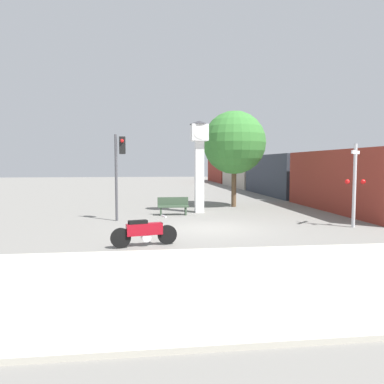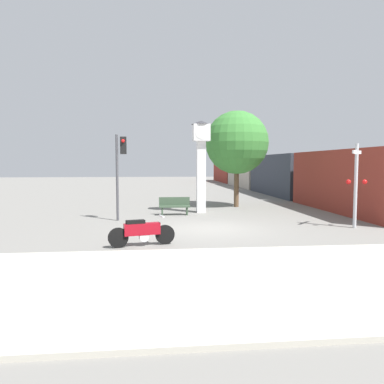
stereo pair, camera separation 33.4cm
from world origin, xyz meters
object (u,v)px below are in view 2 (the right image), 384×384
at_px(street_tree, 237,143).
at_px(clock_tower, 201,153).
at_px(railroad_crossing_signal, 356,182).
at_px(bench, 175,206).
at_px(freight_train, 264,173).
at_px(motorcycle, 142,232).
at_px(traffic_light, 120,161).

bearing_deg(street_tree, clock_tower, -136.16).
distance_m(clock_tower, railroad_crossing_signal, 8.07).
bearing_deg(bench, street_tree, 39.14).
distance_m(freight_train, bench, 19.89).
height_order(clock_tower, bench, clock_tower).
bearing_deg(street_tree, bench, -140.86).
bearing_deg(clock_tower, motorcycle, -110.33).
xyz_separation_m(traffic_light, railroad_crossing_signal, (9.81, -3.07, -0.85)).
bearing_deg(motorcycle, street_tree, 47.98).
xyz_separation_m(freight_train, street_tree, (-5.94, -13.92, 2.23)).
relative_size(street_tree, bench, 3.66).
distance_m(motorcycle, freight_train, 26.95).
relative_size(motorcycle, bench, 1.34).
height_order(traffic_light, bench, traffic_light).
relative_size(motorcycle, clock_tower, 0.43).
bearing_deg(railroad_crossing_signal, motorcycle, -163.89).
xyz_separation_m(motorcycle, freight_train, (11.43, 24.38, 1.24)).
relative_size(traffic_light, railroad_crossing_signal, 1.15).
xyz_separation_m(motorcycle, bench, (1.48, 7.19, 0.03)).
bearing_deg(motorcycle, clock_tower, 55.35).
xyz_separation_m(traffic_light, street_tree, (6.61, 4.87, 1.17)).
bearing_deg(motorcycle, railroad_crossing_signal, 1.78).
xyz_separation_m(motorcycle, street_tree, (5.49, 10.45, 3.47)).
xyz_separation_m(railroad_crossing_signal, street_tree, (-3.20, 7.94, 2.02)).
distance_m(motorcycle, railroad_crossing_signal, 9.16).
bearing_deg(traffic_light, motorcycle, -78.61).
bearing_deg(motorcycle, bench, 64.03).
xyz_separation_m(clock_tower, street_tree, (2.51, 2.41, 0.67)).
height_order(clock_tower, traffic_light, clock_tower).
bearing_deg(clock_tower, bench, -150.38).
bearing_deg(motorcycle, freight_train, 50.56).
distance_m(traffic_light, bench, 3.81).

